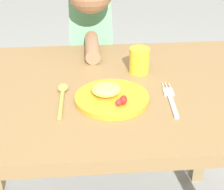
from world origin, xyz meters
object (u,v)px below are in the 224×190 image
(plate, at_px, (111,96))
(drinking_cup, at_px, (139,60))
(spoon, at_px, (62,95))
(fork, at_px, (171,99))
(person, at_px, (91,54))

(plate, relative_size, drinking_cup, 2.54)
(plate, distance_m, drinking_cup, 0.22)
(spoon, height_order, drinking_cup, drinking_cup)
(fork, height_order, person, person)
(spoon, bearing_deg, plate, -101.42)
(spoon, height_order, person, person)
(fork, xyz_separation_m, spoon, (-0.33, 0.04, 0.00))
(drinking_cup, distance_m, person, 0.44)
(fork, xyz_separation_m, drinking_cup, (-0.07, 0.20, 0.04))
(plate, distance_m, fork, 0.18)
(fork, distance_m, spoon, 0.33)
(plate, xyz_separation_m, fork, (0.18, -0.01, -0.01))
(spoon, relative_size, drinking_cup, 2.26)
(spoon, distance_m, person, 0.56)
(spoon, xyz_separation_m, person, (0.10, 0.54, -0.10))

